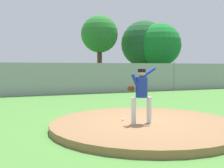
{
  "coord_description": "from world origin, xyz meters",
  "views": [
    {
      "loc": [
        -3.67,
        -6.63,
        1.72
      ],
      "look_at": [
        0.09,
        2.69,
        1.08
      ],
      "focal_mm": 43.32,
      "sensor_mm": 36.0,
      "label": 1
    }
  ],
  "objects_px": {
    "pitcher_youth": "(141,90)",
    "traffic_cone_orange": "(134,82)",
    "parked_car_burgundy": "(23,80)",
    "parked_car_navy": "(97,78)",
    "baseball": "(123,120)"
  },
  "relations": [
    {
      "from": "parked_car_burgundy",
      "to": "parked_car_navy",
      "type": "bearing_deg",
      "value": 7.13
    },
    {
      "from": "parked_car_burgundy",
      "to": "parked_car_navy",
      "type": "distance_m",
      "value": 6.0
    },
    {
      "from": "parked_car_navy",
      "to": "traffic_cone_orange",
      "type": "relative_size",
      "value": 8.19
    },
    {
      "from": "baseball",
      "to": "traffic_cone_orange",
      "type": "bearing_deg",
      "value": 62.4
    },
    {
      "from": "parked_car_burgundy",
      "to": "parked_car_navy",
      "type": "height_order",
      "value": "parked_car_burgundy"
    },
    {
      "from": "parked_car_navy",
      "to": "traffic_cone_orange",
      "type": "xyz_separation_m",
      "value": [
        4.55,
        2.13,
        -0.49
      ]
    },
    {
      "from": "parked_car_burgundy",
      "to": "traffic_cone_orange",
      "type": "distance_m",
      "value": 10.9
    },
    {
      "from": "pitcher_youth",
      "to": "parked_car_navy",
      "type": "distance_m",
      "value": 15.47
    },
    {
      "from": "parked_car_burgundy",
      "to": "traffic_cone_orange",
      "type": "bearing_deg",
      "value": 15.33
    },
    {
      "from": "parked_car_burgundy",
      "to": "traffic_cone_orange",
      "type": "relative_size",
      "value": 8.44
    },
    {
      "from": "pitcher_youth",
      "to": "traffic_cone_orange",
      "type": "relative_size",
      "value": 2.81
    },
    {
      "from": "parked_car_burgundy",
      "to": "traffic_cone_orange",
      "type": "height_order",
      "value": "parked_car_burgundy"
    },
    {
      "from": "parked_car_burgundy",
      "to": "baseball",
      "type": "bearing_deg",
      "value": -82.47
    },
    {
      "from": "pitcher_youth",
      "to": "traffic_cone_orange",
      "type": "distance_m",
      "value": 19.08
    },
    {
      "from": "pitcher_youth",
      "to": "traffic_cone_orange",
      "type": "xyz_separation_m",
      "value": [
        8.37,
        17.13,
        -0.83
      ]
    }
  ]
}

